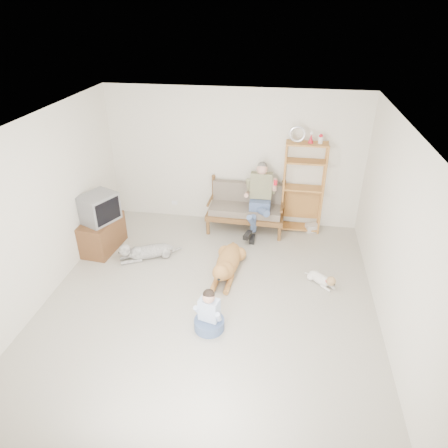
% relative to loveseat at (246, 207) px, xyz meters
% --- Properties ---
extents(floor, '(5.50, 5.50, 0.00)m').
position_rel_loveseat_xyz_m(floor, '(-0.30, -2.42, -0.49)').
color(floor, beige).
rests_on(floor, ground).
extents(ceiling, '(5.50, 5.50, 0.00)m').
position_rel_loveseat_xyz_m(ceiling, '(-0.30, -2.42, 2.21)').
color(ceiling, silver).
rests_on(ceiling, ground).
extents(wall_back, '(5.00, 0.00, 5.00)m').
position_rel_loveseat_xyz_m(wall_back, '(-0.30, 0.33, 0.86)').
color(wall_back, silver).
rests_on(wall_back, ground).
extents(wall_front, '(5.00, 0.00, 5.00)m').
position_rel_loveseat_xyz_m(wall_front, '(-0.30, -5.17, 0.86)').
color(wall_front, silver).
rests_on(wall_front, ground).
extents(wall_left, '(0.00, 5.50, 5.50)m').
position_rel_loveseat_xyz_m(wall_left, '(-2.80, -2.42, 0.86)').
color(wall_left, silver).
rests_on(wall_left, ground).
extents(wall_right, '(0.00, 5.50, 5.50)m').
position_rel_loveseat_xyz_m(wall_right, '(2.20, -2.42, 0.86)').
color(wall_right, silver).
rests_on(wall_right, ground).
extents(loveseat, '(1.52, 0.74, 0.95)m').
position_rel_loveseat_xyz_m(loveseat, '(0.00, 0.00, 0.00)').
color(loveseat, brown).
rests_on(loveseat, ground).
extents(man, '(0.55, 0.78, 1.26)m').
position_rel_loveseat_xyz_m(man, '(0.26, -0.23, 0.18)').
color(man, '#506193').
rests_on(man, loveseat).
extents(etagere, '(0.80, 0.35, 2.10)m').
position_rel_loveseat_xyz_m(etagere, '(1.07, 0.13, 0.44)').
color(etagere, '#BC7D3B').
rests_on(etagere, ground).
extents(book_stack, '(0.28, 0.24, 0.15)m').
position_rel_loveseat_xyz_m(book_stack, '(1.33, 0.07, -0.41)').
color(book_stack, silver).
rests_on(book_stack, ground).
extents(tv_stand, '(0.59, 0.95, 0.60)m').
position_rel_loveseat_xyz_m(tv_stand, '(-2.53, -1.16, -0.19)').
color(tv_stand, brown).
rests_on(tv_stand, ground).
extents(crt_tv, '(0.69, 0.75, 0.50)m').
position_rel_loveseat_xyz_m(crt_tv, '(-2.49, -1.17, 0.37)').
color(crt_tv, slate).
rests_on(crt_tv, tv_stand).
extents(wall_outlet, '(0.12, 0.02, 0.08)m').
position_rel_loveseat_xyz_m(wall_outlet, '(-1.55, 0.32, -0.19)').
color(wall_outlet, white).
rests_on(wall_outlet, ground).
extents(golden_retriever, '(0.45, 1.53, 0.46)m').
position_rel_loveseat_xyz_m(golden_retriever, '(-0.15, -1.58, -0.30)').
color(golden_retriever, '#C68544').
rests_on(golden_retriever, ground).
extents(shaggy_dog, '(1.06, 0.66, 0.35)m').
position_rel_loveseat_xyz_m(shaggy_dog, '(-1.65, -1.36, -0.34)').
color(shaggy_dog, silver).
rests_on(shaggy_dog, ground).
extents(terrier, '(0.50, 0.49, 0.24)m').
position_rel_loveseat_xyz_m(terrier, '(1.44, -1.66, -0.38)').
color(terrier, white).
rests_on(terrier, ground).
extents(child, '(0.43, 0.43, 0.68)m').
position_rel_loveseat_xyz_m(child, '(-0.20, -2.91, -0.24)').
color(child, '#506193').
rests_on(child, ground).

